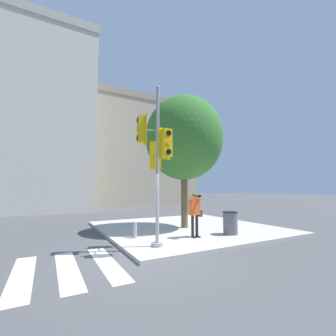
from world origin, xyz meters
TOP-DOWN VIEW (x-y plane):
  - ground_plane at (0.00, 0.00)m, footprint 160.00×160.00m
  - sidewalk_corner at (3.50, 3.50)m, footprint 8.00×8.00m
  - crosswalk_stripes at (-3.14, 0.18)m, footprint 4.37×3.17m
  - traffic_signal_pole at (0.46, 0.67)m, footprint 1.06×1.43m
  - person_photographer at (2.45, 1.21)m, footprint 0.58×0.54m
  - street_tree at (3.28, 3.28)m, footprint 3.88×3.88m
  - fire_hydrant at (0.34, 2.24)m, footprint 0.17×0.23m
  - trash_bin at (4.07, 0.98)m, footprint 0.61×0.61m
  - building_left at (-6.80, 20.44)m, footprint 15.59×13.37m
  - building_right at (6.86, 23.21)m, footprint 16.90×8.97m

SIDE VIEW (x-z plane):
  - ground_plane at x=0.00m, z-range 0.00..0.00m
  - crosswalk_stripes at x=-3.14m, z-range 0.00..0.01m
  - sidewalk_corner at x=3.50m, z-range 0.00..0.13m
  - fire_hydrant at x=0.34m, z-range 0.12..0.76m
  - trash_bin at x=4.07m, z-range 0.13..1.05m
  - person_photographer at x=2.45m, z-range 0.29..2.00m
  - traffic_signal_pole at x=0.46m, z-range 0.49..5.96m
  - street_tree at x=3.28m, z-range 1.27..7.85m
  - building_right at x=6.86m, z-range 0.01..13.87m
  - building_left at x=-6.80m, z-range 0.01..16.95m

